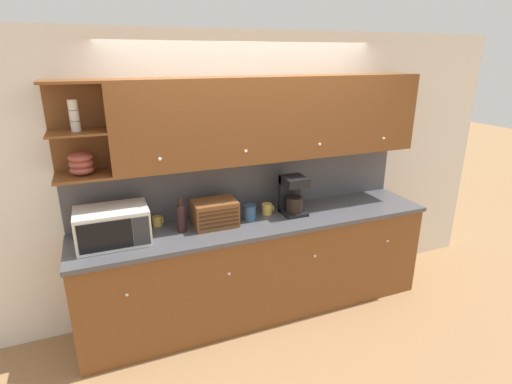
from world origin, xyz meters
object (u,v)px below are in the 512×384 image
coffee_maker (293,195)px  mug (157,221)px  wine_bottle (181,216)px  mug_blue_second (267,209)px  bread_box (215,213)px  storage_canister (250,212)px  microwave (113,226)px

coffee_maker → mug: bearing=171.4°
wine_bottle → mug_blue_second: 0.84m
bread_box → mug_blue_second: bread_box is taller
mug_blue_second → coffee_maker: bearing=-16.4°
coffee_maker → bread_box: bearing=179.6°
mug → bread_box: (0.47, -0.18, 0.07)m
coffee_maker → storage_canister: bearing=-179.9°
storage_canister → mug_blue_second: size_ratio=1.37×
mug → coffee_maker: 1.26m
wine_bottle → storage_canister: bearing=1.1°
bread_box → mug_blue_second: size_ratio=3.54×
bread_box → coffee_maker: (0.76, -0.01, 0.07)m
microwave → coffee_maker: coffee_maker is taller
bread_box → storage_canister: 0.33m
wine_bottle → coffee_maker: size_ratio=0.83×
mug → bread_box: size_ratio=0.25×
wine_bottle → microwave: bearing=-178.4°
mug_blue_second → storage_canister: bearing=-161.5°
bread_box → coffee_maker: 0.77m
storage_canister → microwave: bearing=-178.7°
mug → storage_canister: storage_canister is taller
mug → wine_bottle: (0.18, -0.20, 0.10)m
mug_blue_second → wine_bottle: bearing=-174.4°
mug → mug_blue_second: mug_blue_second is taller
storage_canister → mug_blue_second: bearing=18.5°
wine_bottle → bread_box: 0.30m
mug → mug_blue_second: bearing=-6.8°
wine_bottle → storage_canister: size_ratio=2.08×
mug → wine_bottle: wine_bottle is taller
wine_bottle → mug_blue_second: bearing=5.6°
microwave → coffee_maker: (1.61, 0.03, 0.04)m
storage_canister → bread_box: bearing=178.9°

